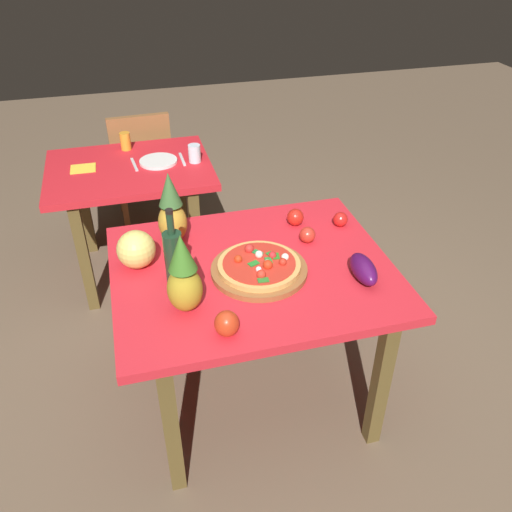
% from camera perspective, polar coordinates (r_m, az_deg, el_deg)
% --- Properties ---
extents(ground_plane, '(10.00, 10.00, 0.00)m').
position_cam_1_polar(ground_plane, '(2.72, -0.32, -13.71)').
color(ground_plane, brown).
extents(display_table, '(1.17, 0.97, 0.73)m').
position_cam_1_polar(display_table, '(2.29, -0.37, -2.95)').
color(display_table, brown).
rests_on(display_table, ground_plane).
extents(background_table, '(0.94, 0.73, 0.73)m').
position_cam_1_polar(background_table, '(3.24, -13.27, 7.50)').
color(background_table, brown).
rests_on(background_table, ground_plane).
extents(dining_chair, '(0.42, 0.42, 0.85)m').
position_cam_1_polar(dining_chair, '(3.83, -12.18, 9.86)').
color(dining_chair, brown).
rests_on(dining_chair, ground_plane).
extents(pizza_board, '(0.40, 0.40, 0.02)m').
position_cam_1_polar(pizza_board, '(2.20, 0.34, -1.52)').
color(pizza_board, brown).
rests_on(pizza_board, display_table).
extents(pizza, '(0.34, 0.34, 0.06)m').
position_cam_1_polar(pizza, '(2.18, 0.39, -0.92)').
color(pizza, tan).
rests_on(pizza, pizza_board).
extents(wine_bottle, '(0.08, 0.08, 0.33)m').
position_cam_1_polar(wine_bottle, '(2.11, -8.84, -0.01)').
color(wine_bottle, '#1C3923').
rests_on(wine_bottle, display_table).
extents(pineapple_left, '(0.13, 0.13, 0.34)m').
position_cam_1_polar(pineapple_left, '(2.36, -9.08, 4.77)').
color(pineapple_left, gold).
rests_on(pineapple_left, display_table).
extents(pineapple_right, '(0.13, 0.13, 0.33)m').
position_cam_1_polar(pineapple_right, '(1.95, -7.78, -2.27)').
color(pineapple_right, '#AB9024').
rests_on(pineapple_right, display_table).
extents(melon, '(0.16, 0.16, 0.16)m').
position_cam_1_polar(melon, '(2.26, -12.76, 0.70)').
color(melon, '#ECD269').
rests_on(melon, display_table).
extents(bell_pepper, '(0.09, 0.09, 0.10)m').
position_cam_1_polar(bell_pepper, '(1.89, -3.17, -7.28)').
color(bell_pepper, red).
rests_on(bell_pepper, display_table).
extents(eggplant, '(0.10, 0.20, 0.09)m').
position_cam_1_polar(eggplant, '(2.19, 11.49, -1.39)').
color(eggplant, '#460F4A').
rests_on(eggplant, display_table).
extents(tomato_at_corner, '(0.07, 0.07, 0.07)m').
position_cam_1_polar(tomato_at_corner, '(2.39, 5.56, 2.28)').
color(tomato_at_corner, red).
rests_on(tomato_at_corner, display_table).
extents(tomato_near_board, '(0.08, 0.08, 0.08)m').
position_cam_1_polar(tomato_near_board, '(2.52, 4.26, 4.19)').
color(tomato_near_board, red).
rests_on(tomato_near_board, display_table).
extents(tomato_beside_pepper, '(0.07, 0.07, 0.07)m').
position_cam_1_polar(tomato_beside_pepper, '(2.53, 9.08, 3.92)').
color(tomato_beside_pepper, red).
rests_on(tomato_beside_pepper, display_table).
extents(drinking_glass_juice, '(0.06, 0.06, 0.11)m').
position_cam_1_polar(drinking_glass_juice, '(3.40, -13.88, 11.91)').
color(drinking_glass_juice, orange).
rests_on(drinking_glass_juice, background_table).
extents(drinking_glass_water, '(0.07, 0.07, 0.10)m').
position_cam_1_polar(drinking_glass_water, '(3.16, -6.64, 10.91)').
color(drinking_glass_water, silver).
rests_on(drinking_glass_water, background_table).
extents(dinner_plate, '(0.22, 0.22, 0.02)m').
position_cam_1_polar(dinner_plate, '(3.20, -10.46, 10.00)').
color(dinner_plate, white).
rests_on(dinner_plate, background_table).
extents(fork_utensil, '(0.03, 0.18, 0.01)m').
position_cam_1_polar(fork_utensil, '(3.20, -12.97, 9.58)').
color(fork_utensil, silver).
rests_on(fork_utensil, background_table).
extents(knife_utensil, '(0.02, 0.18, 0.01)m').
position_cam_1_polar(knife_utensil, '(3.21, -7.94, 10.27)').
color(knife_utensil, silver).
rests_on(knife_utensil, background_table).
extents(napkin_folded, '(0.14, 0.12, 0.01)m').
position_cam_1_polar(napkin_folded, '(3.23, -18.11, 8.94)').
color(napkin_folded, yellow).
rests_on(napkin_folded, background_table).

